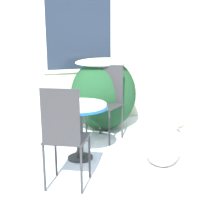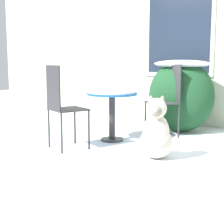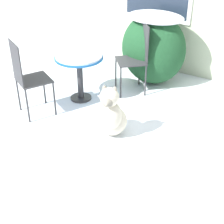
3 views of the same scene
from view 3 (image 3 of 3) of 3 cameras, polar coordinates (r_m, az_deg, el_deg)
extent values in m
plane|color=silver|center=(4.63, -4.41, -1.87)|extent=(16.00, 16.00, 0.00)
ellipsoid|color=#194223|center=(5.52, 6.88, 10.34)|extent=(1.04, 0.82, 1.13)
ellipsoid|color=silver|center=(5.36, 7.23, 15.39)|extent=(0.88, 0.70, 0.12)
cylinder|color=#2D2D30|center=(5.22, -5.16, 2.40)|extent=(0.32, 0.32, 0.03)
cylinder|color=#2D2D30|center=(5.07, -5.34, 5.61)|extent=(0.09, 0.09, 0.63)
cylinder|color=#195699|center=(4.94, -5.52, 9.03)|extent=(0.70, 0.70, 0.03)
cylinder|color=silver|center=(4.92, -5.54, 9.36)|extent=(0.67, 0.67, 0.03)
cube|color=#2D2D30|center=(5.21, 3.14, 8.49)|extent=(0.59, 0.59, 0.02)
cube|color=#2D2D30|center=(5.15, 5.45, 11.53)|extent=(0.26, 0.30, 0.55)
cylinder|color=#2D2D30|center=(5.44, 0.64, 6.62)|extent=(0.02, 0.02, 0.50)
cylinder|color=#2D2D30|center=(5.11, 1.46, 4.85)|extent=(0.02, 0.02, 0.50)
cylinder|color=#2D2D30|center=(5.52, 4.55, 6.90)|extent=(0.02, 0.02, 0.50)
cylinder|color=#2D2D30|center=(5.19, 5.59, 5.17)|extent=(0.02, 0.02, 0.50)
cube|color=#2D2D30|center=(4.73, -12.84, 5.25)|extent=(0.56, 0.56, 0.02)
cube|color=#2D2D30|center=(4.57, -15.63, 7.81)|extent=(0.35, 0.19, 0.55)
cylinder|color=#2D2D30|center=(4.74, -9.54, 2.16)|extent=(0.02, 0.02, 0.50)
cylinder|color=#2D2D30|center=(5.06, -11.22, 3.96)|extent=(0.02, 0.02, 0.50)
cylinder|color=#2D2D30|center=(4.64, -13.85, 0.94)|extent=(0.02, 0.02, 0.50)
cylinder|color=#2D2D30|center=(4.97, -15.30, 2.84)|extent=(0.02, 0.02, 0.50)
ellipsoid|color=beige|center=(4.33, 0.00, -1.46)|extent=(0.49, 0.51, 0.36)
ellipsoid|color=beige|center=(4.15, -0.34, -0.55)|extent=(0.36, 0.34, 0.40)
sphere|color=beige|center=(3.99, -0.43, 2.50)|extent=(0.23, 0.23, 0.23)
cone|color=gray|center=(3.88, -0.87, 1.27)|extent=(0.14, 0.10, 0.13)
ellipsoid|color=gray|center=(3.98, -1.27, 3.79)|extent=(0.06, 0.05, 0.10)
ellipsoid|color=gray|center=(3.95, 0.51, 3.62)|extent=(0.06, 0.05, 0.10)
ellipsoid|color=beige|center=(4.54, 0.48, -1.25)|extent=(0.13, 0.20, 0.07)
camera|label=1|loc=(3.81, -60.52, 1.84)|focal=55.00mm
camera|label=2|loc=(1.59, -50.86, -55.78)|focal=55.00mm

